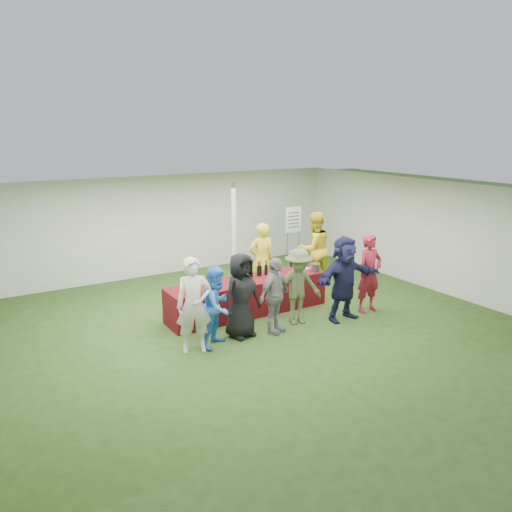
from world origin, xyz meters
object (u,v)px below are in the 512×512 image
customer_1 (217,306)px  dump_bucket (315,267)px  customer_3 (274,296)px  customer_4 (298,287)px  staff_pourer (261,260)px  customer_5 (344,278)px  staff_back (314,249)px  customer_6 (369,273)px  customer_2 (241,295)px  customer_0 (194,305)px  serving_table (248,296)px  wine_list_sign (293,224)px

customer_1 → dump_bucket: bearing=-16.0°
customer_3 → dump_bucket: bearing=7.1°
customer_1 → customer_4: customer_4 is taller
staff_pourer → customer_5: (0.66, -2.16, 0.00)m
customer_3 → customer_4: 0.68m
dump_bucket → customer_4: customer_4 is taller
customer_1 → customer_3: bearing=-35.5°
customer_4 → staff_back: bearing=52.8°
staff_pourer → customer_6: bearing=133.0°
customer_2 → customer_6: size_ratio=0.96×
customer_5 → customer_6: bearing=3.7°
customer_1 → staff_pourer: bearing=9.0°
customer_0 → customer_1: (0.48, 0.03, -0.12)m
customer_1 → customer_5: customer_5 is taller
dump_bucket → staff_pourer: (-0.80, 1.03, 0.05)m
serving_table → customer_1: size_ratio=2.40×
wine_list_sign → customer_3: bearing=-130.1°
customer_1 → staff_back: bearing=-4.9°
customer_1 → customer_6: customer_6 is taller
staff_pourer → dump_bucket: bearing=135.4°
customer_2 → customer_3: 0.67m
wine_list_sign → customer_6: 3.57m
customer_4 → staff_pourer: bearing=88.9°
staff_pourer → wine_list_sign: bearing=-135.7°
wine_list_sign → customer_5: wine_list_sign is taller
serving_table → customer_4: bearing=-61.2°
customer_0 → customer_1: 0.49m
serving_table → customer_5: 2.08m
customer_1 → customer_6: (3.61, -0.13, 0.11)m
dump_bucket → customer_3: 1.98m
dump_bucket → staff_back: bearing=53.4°
serving_table → customer_6: customer_6 is taller
customer_1 → customer_2: customer_2 is taller
wine_list_sign → customer_3: size_ratio=1.19×
customer_1 → customer_2: 0.58m
serving_table → dump_bucket: 1.72m
serving_table → customer_1: (-1.30, -1.12, 0.38)m
staff_back → customer_6: staff_back is taller
customer_5 → dump_bucket: bearing=80.1°
wine_list_sign → staff_back: 1.45m
staff_back → customer_0: (-4.24, -2.04, -0.07)m
customer_1 → customer_4: bearing=-30.4°
customer_1 → customer_3: 1.21m
customer_6 → staff_pourer: bearing=124.2°
staff_pourer → customer_1: 2.89m
serving_table → customer_3: (-0.10, -1.17, 0.38)m
customer_0 → dump_bucket: bearing=33.0°
staff_pourer → customer_2: 2.41m
dump_bucket → customer_0: size_ratio=0.13×
customer_1 → customer_3: customer_3 is taller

